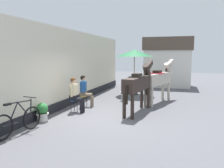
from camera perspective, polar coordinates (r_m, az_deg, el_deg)
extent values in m
plane|color=#56565B|center=(11.30, 4.65, -4.26)|extent=(40.00, 40.00, 0.00)
cube|color=beige|center=(10.56, -10.75, 4.14)|extent=(0.30, 14.00, 3.40)
cube|color=black|center=(10.74, -10.47, -3.99)|extent=(0.34, 14.00, 0.36)
cube|color=silver|center=(17.08, 13.88, 3.86)|extent=(3.20, 2.40, 2.60)
cube|color=brown|center=(17.07, 14.07, 9.73)|extent=(3.40, 2.60, 0.90)
cylinder|color=#194C99|center=(9.15, -9.58, -4.10)|extent=(0.34, 0.34, 0.03)
cylinder|color=black|center=(9.13, -8.81, -5.66)|extent=(0.02, 0.02, 0.45)
cylinder|color=black|center=(9.34, -9.49, -5.38)|extent=(0.02, 0.02, 0.45)
cylinder|color=black|center=(9.14, -10.33, -5.67)|extent=(0.02, 0.02, 0.45)
cube|color=black|center=(9.13, -9.59, -3.40)|extent=(0.28, 0.35, 0.20)
cube|color=beige|center=(9.08, -9.63, -1.41)|extent=(0.26, 0.36, 0.44)
sphere|color=tan|center=(9.03, -9.68, 0.78)|extent=(0.20, 0.20, 0.20)
sphere|color=#593319|center=(9.04, -9.79, 0.98)|extent=(0.22, 0.22, 0.22)
cylinder|color=black|center=(9.10, -8.31, -3.72)|extent=(0.39, 0.17, 0.13)
cylinder|color=black|center=(9.07, -7.25, -5.69)|extent=(0.11, 0.11, 0.46)
cylinder|color=black|center=(8.97, -8.85, -3.90)|extent=(0.39, 0.17, 0.13)
cylinder|color=black|center=(8.93, -7.78, -5.89)|extent=(0.11, 0.11, 0.46)
cylinder|color=beige|center=(9.24, -8.84, -1.56)|extent=(0.09, 0.09, 0.42)
cylinder|color=beige|center=(8.91, -10.23, -1.91)|extent=(0.09, 0.09, 0.42)
cylinder|color=gold|center=(10.05, -7.21, -3.04)|extent=(0.34, 0.34, 0.03)
cylinder|color=black|center=(10.06, -6.41, -4.41)|extent=(0.02, 0.02, 0.45)
cylinder|color=black|center=(10.23, -7.39, -4.24)|extent=(0.02, 0.02, 0.45)
cylinder|color=black|center=(10.00, -7.75, -4.51)|extent=(0.02, 0.02, 0.45)
cube|color=brown|center=(10.03, -7.22, -2.40)|extent=(0.29, 0.36, 0.20)
cube|color=#1E4C8C|center=(9.98, -7.25, -0.59)|extent=(0.27, 0.37, 0.44)
sphere|color=tan|center=(9.94, -7.28, 1.41)|extent=(0.20, 0.20, 0.20)
sphere|color=black|center=(9.94, -7.39, 1.59)|extent=(0.22, 0.22, 0.22)
cylinder|color=brown|center=(10.07, -6.05, -2.63)|extent=(0.40, 0.19, 0.13)
cylinder|color=brown|center=(10.08, -4.98, -4.34)|extent=(0.11, 0.11, 0.46)
cylinder|color=brown|center=(9.91, -6.27, -2.79)|extent=(0.40, 0.19, 0.13)
cylinder|color=brown|center=(9.93, -5.18, -4.53)|extent=(0.11, 0.11, 0.46)
cylinder|color=#1E4C8C|center=(10.17, -6.84, -0.71)|extent=(0.09, 0.09, 0.42)
cylinder|color=#1E4C8C|center=(9.79, -7.43, -1.04)|extent=(0.09, 0.09, 0.42)
cube|color=#2D231E|center=(8.84, 6.50, 0.12)|extent=(0.77, 2.24, 0.52)
cylinder|color=#2D231E|center=(9.92, 7.49, -3.27)|extent=(0.13, 0.13, 0.90)
cylinder|color=#2D231E|center=(9.82, 9.21, -3.41)|extent=(0.13, 0.13, 0.90)
cylinder|color=#2D231E|center=(8.14, 3.12, -5.55)|extent=(0.13, 0.13, 0.90)
cylinder|color=#2D231E|center=(8.02, 5.17, -5.75)|extent=(0.13, 0.13, 0.90)
cylinder|color=#2D231E|center=(9.94, 8.85, 3.13)|extent=(0.37, 0.67, 0.73)
cube|color=#2D231E|center=(10.25, 9.45, 4.95)|extent=(0.26, 0.55, 0.40)
cube|color=black|center=(9.91, 8.84, 3.93)|extent=(0.14, 0.63, 0.48)
cylinder|color=black|center=(7.83, 3.67, -2.82)|extent=(0.11, 0.11, 0.65)
cube|color=black|center=(8.72, 6.31, 1.84)|extent=(0.59, 0.67, 0.03)
cube|color=black|center=(8.71, 6.31, 2.29)|extent=(0.34, 0.48, 0.12)
cube|color=#B2A899|center=(10.76, 11.56, 1.29)|extent=(1.11, 2.23, 0.52)
cylinder|color=#B2A899|center=(11.81, 12.72, -1.70)|extent=(0.13, 0.13, 0.90)
cylinder|color=#B2A899|center=(11.69, 14.12, -1.82)|extent=(0.13, 0.13, 0.90)
cylinder|color=#B2A899|center=(10.07, 8.43, -3.13)|extent=(0.13, 0.13, 0.90)
cylinder|color=#B2A899|center=(9.94, 10.02, -3.30)|extent=(0.13, 0.13, 0.90)
cylinder|color=#B2A899|center=(11.84, 13.98, 3.65)|extent=(0.46, 0.69, 0.73)
cube|color=#B2A899|center=(12.14, 14.62, 5.17)|extent=(0.34, 0.56, 0.40)
cube|color=black|center=(11.81, 13.96, 4.32)|extent=(0.24, 0.61, 0.48)
cylinder|color=black|center=(9.77, 8.80, -0.87)|extent=(0.13, 0.13, 0.65)
cube|color=red|center=(10.65, 11.38, 2.72)|extent=(0.66, 0.73, 0.03)
cube|color=black|center=(10.64, 11.39, 3.09)|extent=(0.40, 0.51, 0.12)
cylinder|color=beige|center=(8.19, -17.18, -8.02)|extent=(0.34, 0.34, 0.28)
cylinder|color=beige|center=(8.16, -17.21, -7.21)|extent=(0.43, 0.43, 0.04)
sphere|color=#2D7A38|center=(8.12, -17.26, -5.98)|extent=(0.40, 0.40, 0.40)
torus|color=black|center=(7.39, -19.60, -8.05)|extent=(0.15, 0.71, 0.71)
torus|color=black|center=(6.72, -26.00, -9.90)|extent=(0.15, 0.71, 0.71)
cylinder|color=black|center=(7.12, -21.34, -6.13)|extent=(0.11, 0.50, 0.60)
cylinder|color=black|center=(6.87, -23.77, -6.95)|extent=(0.09, 0.36, 0.55)
cylinder|color=black|center=(6.96, -22.41, -4.25)|extent=(0.15, 0.80, 0.09)
cylinder|color=black|center=(6.88, -24.28, -9.34)|extent=(0.11, 0.53, 0.06)
cylinder|color=black|center=(7.30, -19.84, -5.82)|extent=(0.05, 0.09, 0.60)
cylinder|color=black|center=(7.21, -20.10, -3.15)|extent=(0.50, 0.10, 0.03)
cube|color=black|center=(6.70, -24.95, -4.68)|extent=(0.13, 0.21, 0.06)
cylinder|color=black|center=(13.16, 5.56, -2.50)|extent=(0.44, 0.44, 0.06)
cylinder|color=olive|center=(13.02, 5.62, 2.15)|extent=(0.04, 0.04, 2.20)
cone|color=#1E6638|center=(12.97, 5.69, 7.79)|extent=(2.10, 2.10, 0.40)
cylinder|color=white|center=(11.22, 2.84, -2.02)|extent=(0.32, 0.32, 0.03)
cylinder|color=silver|center=(11.23, 3.47, -3.21)|extent=(0.02, 0.02, 0.43)
cylinder|color=silver|center=(11.38, 2.65, -3.06)|extent=(0.02, 0.02, 0.43)
cylinder|color=silver|center=(11.17, 2.36, -3.26)|extent=(0.02, 0.02, 0.43)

